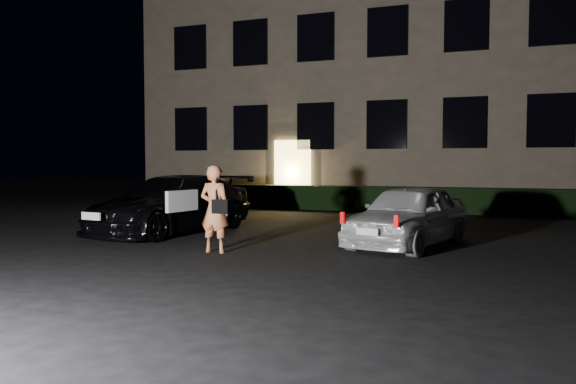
% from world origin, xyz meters
% --- Properties ---
extents(ground, '(80.00, 80.00, 0.00)m').
position_xyz_m(ground, '(0.00, 0.00, 0.00)').
color(ground, black).
rests_on(ground, ground).
extents(building, '(20.00, 8.11, 12.00)m').
position_xyz_m(building, '(-0.00, 14.99, 6.00)').
color(building, brown).
rests_on(building, ground).
extents(hedge, '(15.00, 0.70, 0.85)m').
position_xyz_m(hedge, '(0.00, 10.50, 0.42)').
color(hedge, black).
rests_on(hedge, ground).
extents(sedan, '(2.60, 4.95, 1.37)m').
position_xyz_m(sedan, '(-3.59, 2.86, 0.68)').
color(sedan, black).
rests_on(sedan, ground).
extents(hatch, '(2.34, 3.92, 1.25)m').
position_xyz_m(hatch, '(2.01, 2.62, 0.62)').
color(hatch, silver).
rests_on(hatch, ground).
extents(man, '(0.67, 0.41, 1.62)m').
position_xyz_m(man, '(-1.23, 0.56, 0.81)').
color(man, '#E5844E').
rests_on(man, ground).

